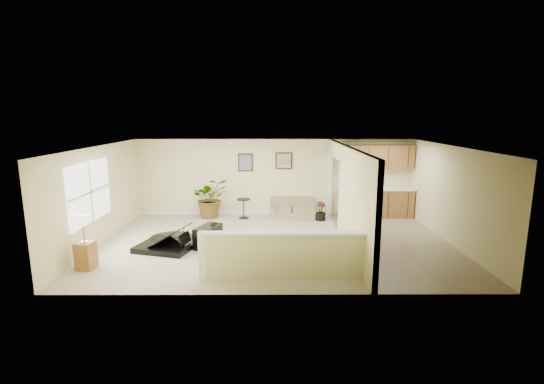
{
  "coord_description": "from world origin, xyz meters",
  "views": [
    {
      "loc": [
        -0.12,
        -9.78,
        3.27
      ],
      "look_at": [
        -0.09,
        0.4,
        1.27
      ],
      "focal_mm": 26.0,
      "sensor_mm": 36.0,
      "label": 1
    }
  ],
  "objects_px": {
    "piano_bench": "(208,236)",
    "accent_table": "(244,206)",
    "piano": "(166,227)",
    "small_plant": "(321,212)",
    "palm_plant": "(210,198)",
    "lamp_stand": "(85,246)",
    "loveseat": "(292,207)"
  },
  "relations": [
    {
      "from": "loveseat",
      "to": "palm_plant",
      "type": "bearing_deg",
      "value": -175.98
    },
    {
      "from": "loveseat",
      "to": "lamp_stand",
      "type": "distance_m",
      "value": 6.44
    },
    {
      "from": "piano_bench",
      "to": "small_plant",
      "type": "relative_size",
      "value": 1.36
    },
    {
      "from": "piano",
      "to": "accent_table",
      "type": "bearing_deg",
      "value": 72.95
    },
    {
      "from": "piano_bench",
      "to": "loveseat",
      "type": "relative_size",
      "value": 0.55
    },
    {
      "from": "piano_bench",
      "to": "accent_table",
      "type": "bearing_deg",
      "value": 75.66
    },
    {
      "from": "accent_table",
      "to": "lamp_stand",
      "type": "relative_size",
      "value": 0.54
    },
    {
      "from": "small_plant",
      "to": "lamp_stand",
      "type": "bearing_deg",
      "value": -144.48
    },
    {
      "from": "loveseat",
      "to": "lamp_stand",
      "type": "bearing_deg",
      "value": -133.54
    },
    {
      "from": "palm_plant",
      "to": "lamp_stand",
      "type": "bearing_deg",
      "value": -114.87
    },
    {
      "from": "piano",
      "to": "palm_plant",
      "type": "distance_m",
      "value": 3.04
    },
    {
      "from": "piano",
      "to": "accent_table",
      "type": "distance_m",
      "value": 3.31
    },
    {
      "from": "accent_table",
      "to": "palm_plant",
      "type": "xyz_separation_m",
      "value": [
        -1.09,
        0.16,
        0.22
      ]
    },
    {
      "from": "piano",
      "to": "small_plant",
      "type": "height_order",
      "value": "piano"
    },
    {
      "from": "small_plant",
      "to": "lamp_stand",
      "type": "distance_m",
      "value": 6.84
    },
    {
      "from": "accent_table",
      "to": "palm_plant",
      "type": "height_order",
      "value": "palm_plant"
    },
    {
      "from": "small_plant",
      "to": "lamp_stand",
      "type": "height_order",
      "value": "lamp_stand"
    },
    {
      "from": "piano_bench",
      "to": "loveseat",
      "type": "distance_m",
      "value": 3.75
    },
    {
      "from": "accent_table",
      "to": "piano_bench",
      "type": "bearing_deg",
      "value": -104.34
    },
    {
      "from": "piano_bench",
      "to": "palm_plant",
      "type": "height_order",
      "value": "palm_plant"
    },
    {
      "from": "piano",
      "to": "palm_plant",
      "type": "bearing_deg",
      "value": 92.27
    },
    {
      "from": "loveseat",
      "to": "accent_table",
      "type": "distance_m",
      "value": 1.57
    },
    {
      "from": "piano",
      "to": "loveseat",
      "type": "bearing_deg",
      "value": 57.3
    },
    {
      "from": "piano",
      "to": "lamp_stand",
      "type": "distance_m",
      "value": 1.96
    },
    {
      "from": "palm_plant",
      "to": "lamp_stand",
      "type": "height_order",
      "value": "palm_plant"
    },
    {
      "from": "piano_bench",
      "to": "accent_table",
      "type": "xyz_separation_m",
      "value": [
        0.71,
        2.78,
        0.14
      ]
    },
    {
      "from": "piano_bench",
      "to": "accent_table",
      "type": "height_order",
      "value": "accent_table"
    },
    {
      "from": "small_plant",
      "to": "loveseat",
      "type": "bearing_deg",
      "value": 152.58
    },
    {
      "from": "palm_plant",
      "to": "small_plant",
      "type": "bearing_deg",
      "value": -6.67
    },
    {
      "from": "piano",
      "to": "piano_bench",
      "type": "relative_size",
      "value": 2.21
    },
    {
      "from": "piano",
      "to": "lamp_stand",
      "type": "relative_size",
      "value": 1.49
    },
    {
      "from": "piano",
      "to": "lamp_stand",
      "type": "bearing_deg",
      "value": -118.83
    }
  ]
}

